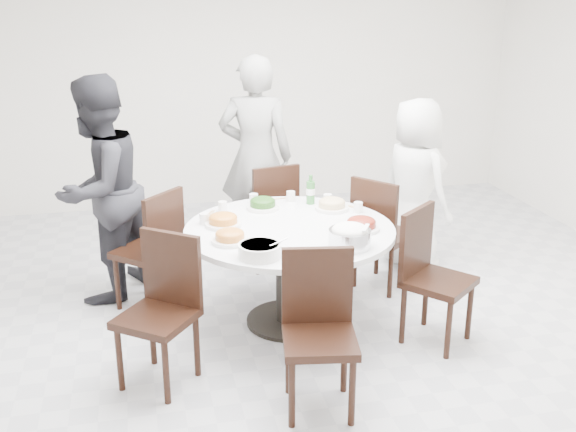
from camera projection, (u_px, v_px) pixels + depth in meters
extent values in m
cube|color=silver|center=(327.00, 314.00, 5.15)|extent=(6.00, 6.00, 0.01)
cube|color=white|center=(254.00, 78.00, 7.46)|extent=(6.00, 0.01, 2.80)
cylinder|color=white|center=(290.00, 276.00, 4.91)|extent=(1.50, 1.50, 0.75)
cube|color=black|center=(385.00, 232.00, 5.49)|extent=(0.59, 0.59, 0.95)
cube|color=black|center=(268.00, 214.00, 5.92)|extent=(0.50, 0.50, 0.95)
cube|color=black|center=(147.00, 249.00, 5.13)|extent=(0.59, 0.59, 0.95)
cube|color=black|center=(156.00, 315.00, 4.11)|extent=(0.59, 0.59, 0.95)
cube|color=black|center=(320.00, 337.00, 3.85)|extent=(0.49, 0.49, 0.95)
cube|color=black|center=(439.00, 279.00, 4.61)|extent=(0.59, 0.59, 0.95)
imported|color=white|center=(415.00, 185.00, 5.81)|extent=(0.71, 0.85, 1.50)
imported|color=black|center=(256.00, 157.00, 6.08)|extent=(0.76, 0.61, 1.83)
imported|color=black|center=(100.00, 190.00, 5.19)|extent=(1.04, 1.09, 1.77)
cylinder|color=white|center=(263.00, 205.00, 5.17)|extent=(0.25, 0.25, 0.06)
cylinder|color=white|center=(332.00, 205.00, 5.15)|extent=(0.26, 0.26, 0.07)
cylinder|color=white|center=(223.00, 221.00, 4.81)|extent=(0.26, 0.26, 0.07)
cylinder|color=white|center=(361.00, 225.00, 4.73)|extent=(0.26, 0.26, 0.06)
cylinder|color=white|center=(230.00, 238.00, 4.50)|extent=(0.25, 0.25, 0.06)
cylinder|color=silver|center=(350.00, 238.00, 4.41)|extent=(0.28, 0.28, 0.12)
cylinder|color=white|center=(260.00, 250.00, 4.26)|extent=(0.28, 0.28, 0.09)
cylinder|color=#2C6F2E|center=(311.00, 189.00, 5.27)|extent=(0.07, 0.07, 0.23)
cylinder|color=white|center=(274.00, 197.00, 5.33)|extent=(0.07, 0.07, 0.08)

